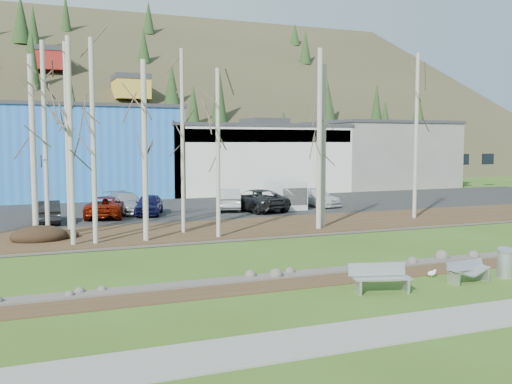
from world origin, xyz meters
name	(u,v)px	position (x,y,z in m)	size (l,w,h in m)	color
ground	(329,297)	(0.00, 0.00, 0.00)	(200.00, 200.00, 0.00)	#324D15
footpath	(393,329)	(0.00, -3.50, 0.02)	(80.00, 2.00, 0.04)	slate
dirt_strip	(300,282)	(0.00, 2.10, 0.01)	(80.00, 1.80, 0.03)	#382616
near_bank_rocks	(288,276)	(0.00, 3.10, 0.00)	(80.00, 0.80, 0.50)	#47423D
river	(249,256)	(0.00, 7.20, 0.00)	(80.00, 8.00, 0.90)	black
far_bank_rocks	(220,241)	(0.00, 11.30, 0.00)	(80.00, 0.80, 0.46)	#47423D
far_bank	(202,231)	(0.00, 14.50, 0.07)	(80.00, 7.00, 0.15)	#382616
parking_lot	(161,210)	(0.00, 25.00, 0.07)	(80.00, 14.00, 0.14)	black
building_blue	(62,152)	(-6.00, 39.00, 4.16)	(20.40, 12.24, 8.30)	blue
building_white	(246,158)	(12.00, 38.98, 3.41)	(18.36, 12.24, 6.80)	silver
building_grey	(377,154)	(28.00, 39.00, 3.66)	(14.28, 12.24, 7.30)	slate
hillside	(82,67)	(0.00, 84.00, 17.50)	(160.00, 72.00, 35.00)	#312C1E
bench_intact	(380,278)	(1.88, -0.14, 0.49)	(2.05, 1.09, 0.99)	silver
bench_damaged	(468,271)	(5.63, -0.10, 0.38)	(1.75, 0.69, 0.76)	silver
litter_bin	(505,264)	(7.40, -0.10, 0.50)	(0.58, 0.58, 1.00)	silver
seagull	(432,273)	(4.90, 0.94, 0.16)	(0.41, 0.19, 0.29)	gold
dirt_mound	(39,235)	(-8.55, 14.14, 0.42)	(2.74, 1.94, 0.54)	black
birch_1	(45,141)	(-8.11, 14.60, 5.10)	(0.23, 0.23, 9.91)	beige
birch_2	(33,148)	(-8.68, 14.61, 4.75)	(0.29, 0.29, 9.19)	beige
birch_3	(93,142)	(-6.01, 12.27, 5.05)	(0.24, 0.24, 9.81)	beige
birch_4	(145,151)	(-3.59, 12.12, 4.59)	(0.28, 0.28, 8.88)	beige
birch_5	(183,142)	(-1.22, 13.90, 5.06)	(0.20, 0.20, 9.82)	beige
birch_6	(218,153)	(0.09, 11.79, 4.45)	(0.22, 0.22, 8.60)	beige
birch_7	(319,139)	(6.24, 12.37, 5.18)	(0.29, 0.29, 10.05)	beige
birch_8	(324,146)	(6.82, 12.91, 4.78)	(0.24, 0.24, 9.26)	beige
birch_9	(416,136)	(14.17, 14.12, 5.39)	(0.24, 0.24, 10.49)	beige
birch_10	(67,141)	(-7.04, 14.60, 5.10)	(0.23, 0.23, 9.91)	beige
birch_11	(71,142)	(-7.05, 12.27, 5.05)	(0.24, 0.24, 9.81)	beige
car_1	(47,212)	(-7.95, 20.52, 0.83)	(1.46, 4.18, 1.38)	black
car_2	(106,207)	(-4.28, 21.87, 0.83)	(2.30, 4.99, 1.39)	maroon
car_3	(126,203)	(-2.71, 23.72, 0.84)	(1.97, 4.84, 1.41)	#A1A5A9
car_4	(149,204)	(-1.45, 22.12, 0.83)	(1.64, 4.07, 1.39)	#18184E
car_5	(228,199)	(4.43, 22.79, 0.92)	(1.65, 4.72, 1.55)	silver
car_6	(256,200)	(6.08, 21.47, 0.91)	(2.57, 5.57, 1.55)	#232426
car_7	(316,197)	(11.50, 22.65, 0.81)	(1.88, 4.62, 1.34)	white
van_white	(286,194)	(8.86, 22.47, 1.15)	(2.36, 4.77, 2.01)	white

